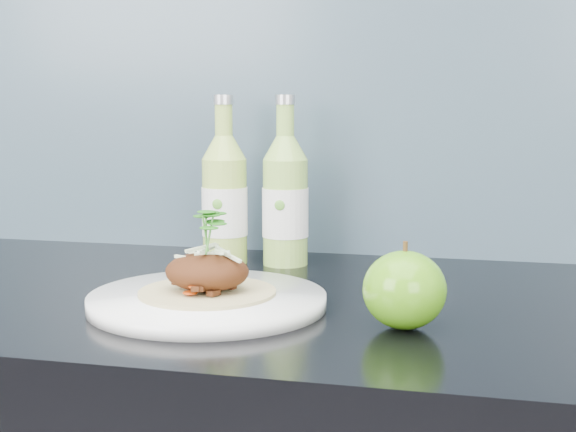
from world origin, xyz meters
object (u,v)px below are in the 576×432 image
at_px(dinner_plate, 207,301).
at_px(cider_bottle_right, 285,201).
at_px(green_apple, 404,290).
at_px(cider_bottle_left, 225,200).

distance_m(dinner_plate, cider_bottle_right, 0.28).
height_order(green_apple, cider_bottle_right, cider_bottle_right).
xyz_separation_m(green_apple, cider_bottle_right, (-0.20, 0.30, 0.05)).
bearing_deg(cider_bottle_right, cider_bottle_left, -169.18).
bearing_deg(dinner_plate, green_apple, -8.43).
relative_size(dinner_plate, cider_bottle_left, 1.23).
height_order(dinner_plate, green_apple, green_apple).
height_order(cider_bottle_left, cider_bottle_right, same).
relative_size(cider_bottle_left, cider_bottle_right, 1.00).
distance_m(dinner_plate, cider_bottle_left, 0.27).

